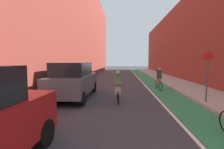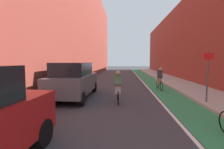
{
  "view_description": "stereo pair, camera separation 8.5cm",
  "coord_description": "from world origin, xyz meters",
  "px_view_note": "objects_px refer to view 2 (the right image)",
  "views": [
    {
      "loc": [
        0.08,
        1.27,
        2.06
      ],
      "look_at": [
        -0.45,
        9.54,
        1.39
      ],
      "focal_mm": 26.46,
      "sensor_mm": 36.0,
      "label": 1
    },
    {
      "loc": [
        0.16,
        1.28,
        2.06
      ],
      "look_at": [
        -0.45,
        9.54,
        1.39
      ],
      "focal_mm": 26.46,
      "sensor_mm": 36.0,
      "label": 2
    }
  ],
  "objects_px": {
    "cyclist_trailing": "(160,78)",
    "street_sign_post": "(208,72)",
    "parked_suv_gray": "(74,80)",
    "cyclist_mid": "(118,86)"
  },
  "relations": [
    {
      "from": "parked_suv_gray",
      "to": "cyclist_trailing",
      "type": "relative_size",
      "value": 2.7
    },
    {
      "from": "cyclist_trailing",
      "to": "street_sign_post",
      "type": "bearing_deg",
      "value": -72.03
    },
    {
      "from": "cyclist_mid",
      "to": "street_sign_post",
      "type": "distance_m",
      "value": 4.26
    },
    {
      "from": "cyclist_mid",
      "to": "street_sign_post",
      "type": "relative_size",
      "value": 0.71
    },
    {
      "from": "parked_suv_gray",
      "to": "cyclist_mid",
      "type": "distance_m",
      "value": 2.66
    },
    {
      "from": "cyclist_mid",
      "to": "cyclist_trailing",
      "type": "bearing_deg",
      "value": 53.73
    },
    {
      "from": "parked_suv_gray",
      "to": "cyclist_mid",
      "type": "bearing_deg",
      "value": -19.33
    },
    {
      "from": "parked_suv_gray",
      "to": "street_sign_post",
      "type": "relative_size",
      "value": 1.92
    },
    {
      "from": "parked_suv_gray",
      "to": "cyclist_mid",
      "type": "height_order",
      "value": "parked_suv_gray"
    },
    {
      "from": "parked_suv_gray",
      "to": "street_sign_post",
      "type": "distance_m",
      "value": 6.81
    }
  ]
}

